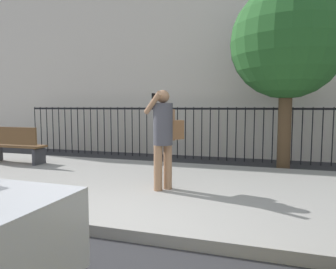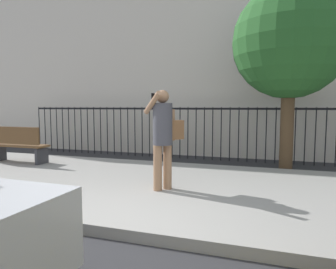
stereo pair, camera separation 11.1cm
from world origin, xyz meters
TOP-DOWN VIEW (x-y plane):
  - ground_plane at (0.00, 0.00)m, footprint 60.00×60.00m
  - sidewalk at (0.00, 2.20)m, footprint 28.00×4.40m
  - building_facade at (0.00, 8.50)m, footprint 28.00×4.00m
  - iron_fence at (0.00, 5.90)m, footprint 12.03×0.04m
  - pedestrian_on_phone at (0.24, 1.82)m, footprint 0.67×0.71m
  - street_bench at (-4.21, 3.04)m, footprint 1.60×0.45m
  - street_tree_near at (2.40, 4.76)m, footprint 2.71×2.71m

SIDE VIEW (x-z plane):
  - ground_plane at x=0.00m, z-range 0.00..0.00m
  - sidewalk at x=0.00m, z-range 0.00..0.15m
  - street_bench at x=-4.21m, z-range 0.18..1.13m
  - iron_fence at x=0.00m, z-range 0.22..1.82m
  - pedestrian_on_phone at x=0.24m, z-range 0.29..2.04m
  - street_tree_near at x=2.40m, z-range 0.88..5.38m
  - building_facade at x=0.00m, z-range 0.00..9.36m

